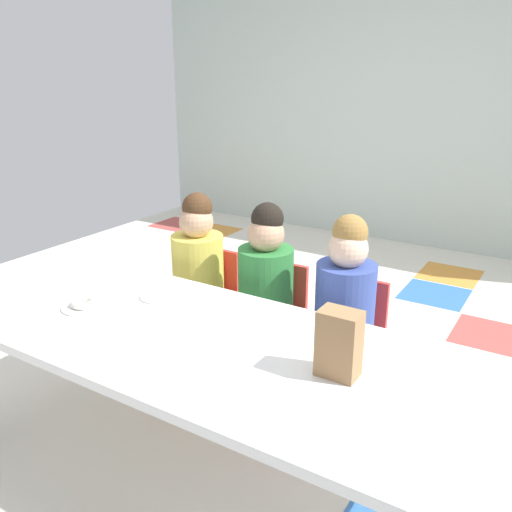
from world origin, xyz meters
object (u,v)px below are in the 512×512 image
seated_child_near_camera (199,264)px  paper_bag_brown (339,344)px  paper_plate_near_edge (84,307)px  paper_plate_center_table (161,296)px  seated_child_middle_seat (267,280)px  seated_child_far_right (346,298)px  donut_powdered_on_plate (84,303)px  craft_table (211,350)px

seated_child_near_camera → paper_bag_brown: size_ratio=4.17×
paper_plate_near_edge → paper_plate_center_table: 0.32m
seated_child_middle_seat → seated_child_far_right: (0.40, 0.00, 0.00)m
seated_child_middle_seat → paper_plate_near_edge: bearing=-122.9°
seated_child_far_right → seated_child_middle_seat: bearing=-180.0°
paper_plate_center_table → donut_powdered_on_plate: 0.32m
craft_table → seated_child_middle_seat: (-0.15, 0.64, 0.02)m
seated_child_far_right → paper_plate_near_edge: seated_child_far_right is taller
paper_plate_center_table → donut_powdered_on_plate: (-0.19, -0.25, 0.02)m
craft_table → paper_bag_brown: size_ratio=9.09×
seated_child_near_camera → paper_plate_near_edge: bearing=-94.1°
seated_child_far_right → paper_plate_center_table: bearing=-146.1°
paper_bag_brown → donut_powdered_on_plate: size_ratio=2.09×
craft_table → paper_plate_center_table: (-0.41, 0.20, 0.05)m
craft_table → paper_plate_near_edge: bearing=-175.1°
seated_child_far_right → paper_plate_near_edge: 1.10m
seated_child_near_camera → donut_powdered_on_plate: bearing=-94.1°
paper_bag_brown → paper_plate_near_edge: size_ratio=1.22×
seated_child_middle_seat → paper_plate_near_edge: (-0.45, -0.69, 0.02)m
paper_plate_near_edge → seated_child_middle_seat: bearing=57.1°
paper_bag_brown → paper_plate_near_edge: (-1.08, -0.07, -0.11)m
seated_child_middle_seat → paper_plate_near_edge: 0.83m
seated_child_middle_seat → paper_bag_brown: seated_child_middle_seat is taller
seated_child_near_camera → paper_plate_near_edge: size_ratio=5.10×
paper_bag_brown → paper_plate_near_edge: paper_bag_brown is taller
paper_plate_center_table → donut_powdered_on_plate: size_ratio=1.71×
seated_child_middle_seat → seated_child_far_right: same height
seated_child_near_camera → paper_plate_near_edge: (-0.05, -0.69, 0.02)m
seated_child_middle_seat → paper_plate_center_table: 0.51m
seated_child_middle_seat → seated_child_far_right: bearing=0.0°
seated_child_near_camera → seated_child_far_right: size_ratio=1.00×
seated_child_near_camera → seated_child_middle_seat: 0.40m
craft_table → seated_child_far_right: bearing=68.8°
seated_child_near_camera → seated_child_far_right: (0.80, 0.00, 0.00)m
seated_child_near_camera → paper_plate_near_edge: 0.70m
paper_bag_brown → donut_powdered_on_plate: (-1.08, -0.07, -0.09)m
seated_child_middle_seat → craft_table: bearing=-76.9°
seated_child_near_camera → seated_child_far_right: same height
seated_child_near_camera → donut_powdered_on_plate: size_ratio=8.70×
seated_child_near_camera → seated_child_middle_seat: bearing=-0.0°
donut_powdered_on_plate → paper_plate_near_edge: bearing=0.0°
craft_table → paper_plate_near_edge: paper_plate_near_edge is taller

